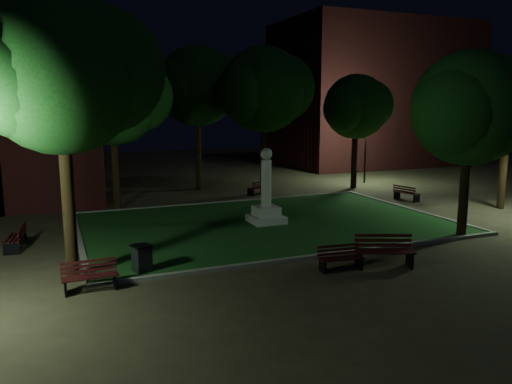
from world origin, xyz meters
TOP-DOWN VIEW (x-y plane):
  - ground at (0.00, 0.00)m, footprint 80.00×80.00m
  - lawn at (0.00, 2.00)m, footprint 15.00×10.00m
  - lawn_kerb at (0.00, 2.00)m, footprint 15.40×10.40m
  - monument at (0.00, 2.00)m, footprint 1.40×1.40m
  - building_far at (18.00, 20.00)m, footprint 16.00×10.00m
  - tree_west at (-7.91, -2.27)m, footprint 5.51×4.49m
  - tree_north_wl at (-5.43, 7.49)m, footprint 5.52×4.51m
  - tree_north_er at (2.95, 8.89)m, footprint 5.90×4.81m
  - tree_ne at (9.06, 8.90)m, footprint 4.81×3.93m
  - tree_east at (12.17, 0.60)m, footprint 5.41×4.41m
  - tree_se at (6.22, -2.87)m, footprint 5.27×4.30m
  - tree_nw at (-10.09, 8.67)m, footprint 6.04×4.93m
  - tree_far_north at (-0.03, 11.88)m, footprint 5.78×4.72m
  - lamppost_ne at (10.81, 10.39)m, footprint 1.18×0.28m
  - bench_near_left at (-0.33, -4.46)m, footprint 1.44×0.64m
  - bench_near_right at (1.16, -4.66)m, footprint 1.91×1.27m
  - bench_west_near at (-7.61, -3.32)m, footprint 1.50×0.56m
  - bench_left_side at (-9.69, 1.86)m, footprint 0.72×1.61m
  - bench_right_side at (9.18, 4.16)m, footprint 0.83×1.53m
  - bench_far_side at (2.57, 8.84)m, footprint 1.53×1.02m
  - trash_bin at (-6.05, -2.47)m, footprint 0.66×0.66m

SIDE VIEW (x-z plane):
  - ground at x=0.00m, z-range 0.00..0.00m
  - lawn at x=0.00m, z-range 0.00..0.08m
  - lawn_kerb at x=0.00m, z-range 0.00..0.12m
  - bench_near_left at x=-0.33m, z-range -0.02..0.74m
  - bench_far_side at x=2.57m, z-range -0.02..0.77m
  - bench_right_side at x=9.18m, z-range -0.02..0.78m
  - bench_west_near at x=-7.61m, z-range -0.02..0.79m
  - bench_left_side at x=-9.69m, z-range -0.02..0.83m
  - trash_bin at x=-6.05m, z-range 0.01..0.91m
  - bench_near_right at x=1.16m, z-range -0.03..0.96m
  - monument at x=0.00m, z-range -0.64..2.56m
  - lamppost_ne at x=10.81m, z-range 0.83..4.77m
  - tree_se at x=6.22m, z-range 1.38..8.47m
  - tree_ne at x=9.06m, z-range 1.50..8.45m
  - tree_east at x=12.17m, z-range 1.50..8.92m
  - tree_north_wl at x=-5.43m, z-range 1.56..9.21m
  - tree_west at x=-7.91m, z-range 1.82..9.96m
  - tree_north_er at x=2.95m, z-range 1.76..10.10m
  - building_far at x=18.00m, z-range 0.00..12.00m
  - tree_far_north at x=-0.03m, z-range 1.90..10.43m
  - tree_nw at x=-10.09m, z-range 1.92..10.69m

